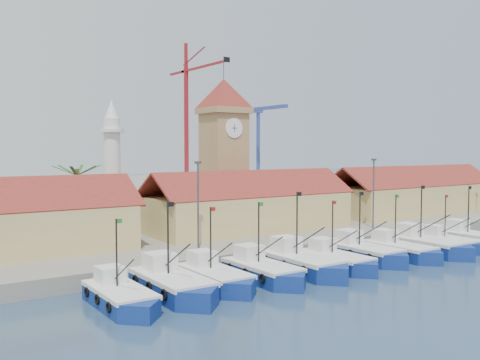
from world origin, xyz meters
TOP-DOWN VIEW (x-y plane):
  - ground at (0.00, 0.00)m, footprint 400.00×400.00m
  - quay at (0.00, 24.00)m, footprint 140.00×32.00m
  - terminal at (0.00, 110.00)m, footprint 240.00×80.00m
  - boat_0 at (-24.29, 1.89)m, footprint 3.35×9.17m
  - boat_1 at (-19.66, 2.50)m, footprint 3.84×10.51m
  - boat_2 at (-15.44, 2.93)m, footprint 3.47×9.51m
  - boat_3 at (-10.67, 2.45)m, footprint 3.57×9.79m
  - boat_4 at (-5.95, 2.64)m, footprint 3.92×10.75m
  - boat_5 at (-1.85, 2.19)m, footprint 3.40×9.32m
  - boat_6 at (3.18, 3.24)m, footprint 3.70×10.13m
  - boat_7 at (7.56, 2.19)m, footprint 3.48×9.54m
  - boat_8 at (11.95, 2.09)m, footprint 3.90×10.68m
  - boat_9 at (16.36, 2.20)m, footprint 3.25×8.90m
  - boat_10 at (20.57, 1.82)m, footprint 3.70×10.15m
  - hall_center at (0.00, 20.00)m, footprint 27.04×10.13m
  - hall_right at (32.00, 20.00)m, footprint 31.20×10.13m
  - clock_tower at (0.00, 26.00)m, footprint 5.80×5.80m
  - minaret at (-15.00, 28.00)m, footprint 3.00×3.00m
  - palm_tree at (-20.00, 26.00)m, footprint 5.60×5.03m
  - lamp_posts at (0.50, 12.00)m, footprint 80.70×0.25m
  - crane_red_right at (37.03, 103.80)m, footprint 1.00×30.99m
  - gantry at (62.00, 106.65)m, footprint 13.00×22.00m

SIDE VIEW (x-z plane):
  - ground at x=0.00m, z-range 0.00..0.00m
  - boat_9 at x=16.36m, z-range -2.67..4.06m
  - boat_0 at x=-24.29m, z-range -2.75..4.19m
  - boat_5 at x=-1.85m, z-range -2.80..4.25m
  - boat_2 at x=-15.44m, z-range -2.85..4.34m
  - boat_7 at x=7.56m, z-range -2.86..4.35m
  - quay at x=0.00m, z-range 0.00..1.50m
  - boat_3 at x=-10.67m, z-range -2.94..4.47m
  - boat_6 at x=3.18m, z-range -3.04..4.63m
  - boat_10 at x=20.57m, z-range -3.05..4.63m
  - boat_1 at x=-19.66m, z-range -3.15..4.80m
  - boat_8 at x=11.95m, z-range -3.21..4.88m
  - boat_4 at x=-5.95m, z-range -3.23..4.91m
  - terminal at x=0.00m, z-range 0.00..2.00m
  - hall_center at x=0.00m, z-range 0.18..7.79m
  - hall_right at x=32.00m, z-range 0.18..7.79m
  - palm_tree at x=-20.00m, z-range 2.05..10.44m
  - lamp_posts at x=0.50m, z-range 1.96..10.99m
  - minaret at x=-15.00m, z-range 1.58..17.88m
  - clock_tower at x=0.00m, z-range 0.61..23.31m
  - gantry at x=62.00m, z-range 8.44..31.64m
  - crane_red_right at x=37.03m, z-range 4.11..44.83m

